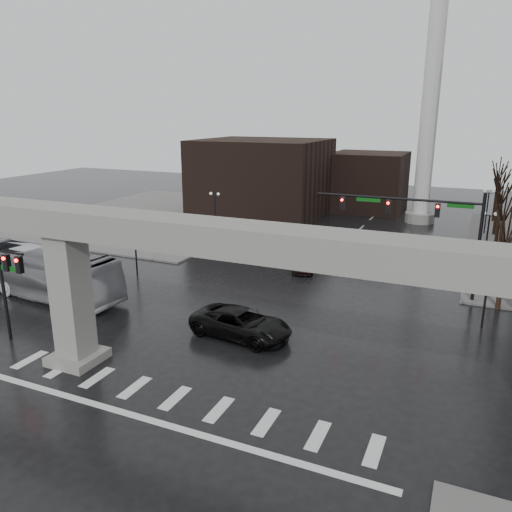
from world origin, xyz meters
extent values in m
plane|color=black|center=(0.00, 0.00, 0.00)|extent=(160.00, 160.00, 0.00)
cube|color=#64625F|center=(-26.00, 36.00, 0.07)|extent=(28.00, 36.00, 0.15)
cube|color=gray|center=(0.00, 0.00, 8.00)|extent=(48.00, 2.20, 1.40)
cube|color=gray|center=(-7.00, 0.00, 3.65)|extent=(1.60, 1.60, 7.30)
cube|color=gray|center=(-7.00, 0.00, 0.25)|extent=(2.60, 2.60, 0.50)
cube|color=black|center=(-14.00, 42.00, 5.00)|extent=(16.00, 14.00, 10.00)
cube|color=black|center=(-2.00, 52.00, 4.00)|extent=(10.00, 10.00, 8.00)
cylinder|color=silver|center=(6.00, 46.00, 15.00)|extent=(2.00, 2.00, 30.00)
cylinder|color=gray|center=(6.00, 46.00, 0.60)|extent=(3.60, 3.60, 1.20)
cylinder|color=black|center=(12.80, 18.80, 4.00)|extent=(0.24, 0.24, 8.00)
cylinder|color=black|center=(6.80, 18.80, 7.20)|extent=(12.00, 0.18, 0.18)
cube|color=black|center=(9.80, 18.80, 6.55)|extent=(0.35, 0.30, 1.00)
cube|color=black|center=(6.30, 18.80, 6.55)|extent=(0.35, 0.30, 1.00)
cube|color=black|center=(2.80, 18.80, 6.55)|extent=(0.35, 0.30, 1.00)
sphere|color=#FF0C05|center=(9.80, 18.62, 6.85)|extent=(0.20, 0.20, 0.20)
cube|color=#0C5412|center=(11.30, 18.80, 7.00)|extent=(1.80, 0.05, 0.35)
cube|color=#0C5412|center=(4.80, 18.80, 7.00)|extent=(1.80, 0.05, 0.35)
cylinder|color=black|center=(-12.80, 0.50, 3.00)|extent=(0.20, 0.20, 6.00)
cylinder|color=black|center=(-11.80, 0.50, 5.60)|extent=(2.00, 0.14, 0.14)
cube|color=black|center=(-12.20, 0.50, 4.95)|extent=(0.35, 0.30, 1.00)
cube|color=black|center=(-11.20, 0.50, 4.95)|extent=(0.35, 0.30, 1.00)
cube|color=#0C5412|center=(-12.30, 0.50, 4.60)|extent=(1.60, 0.05, 0.30)
cylinder|color=black|center=(13.50, 14.00, 2.40)|extent=(0.14, 0.14, 4.80)
cube|color=black|center=(13.50, 14.00, 4.75)|extent=(0.90, 0.06, 0.06)
sphere|color=silver|center=(13.05, 14.00, 4.95)|extent=(0.32, 0.32, 0.32)
sphere|color=silver|center=(13.95, 14.00, 4.95)|extent=(0.32, 0.32, 0.32)
cylinder|color=black|center=(13.50, 28.00, 2.40)|extent=(0.14, 0.14, 4.80)
cube|color=black|center=(13.50, 28.00, 4.75)|extent=(0.90, 0.06, 0.06)
sphere|color=silver|center=(13.05, 28.00, 4.95)|extent=(0.32, 0.32, 0.32)
sphere|color=silver|center=(13.95, 28.00, 4.95)|extent=(0.32, 0.32, 0.32)
cylinder|color=black|center=(13.50, 42.00, 2.40)|extent=(0.14, 0.14, 4.80)
cube|color=black|center=(13.50, 42.00, 4.75)|extent=(0.90, 0.06, 0.06)
sphere|color=silver|center=(13.05, 42.00, 4.95)|extent=(0.32, 0.32, 0.32)
sphere|color=silver|center=(13.95, 42.00, 4.95)|extent=(0.32, 0.32, 0.32)
cylinder|color=black|center=(-13.50, 14.00, 2.40)|extent=(0.14, 0.14, 4.80)
cube|color=black|center=(-13.50, 14.00, 4.75)|extent=(0.90, 0.06, 0.06)
sphere|color=silver|center=(-13.95, 14.00, 4.95)|extent=(0.32, 0.32, 0.32)
sphere|color=silver|center=(-13.05, 14.00, 4.95)|extent=(0.32, 0.32, 0.32)
cylinder|color=black|center=(-13.50, 28.00, 2.40)|extent=(0.14, 0.14, 4.80)
cube|color=black|center=(-13.50, 28.00, 4.75)|extent=(0.90, 0.06, 0.06)
sphere|color=silver|center=(-13.95, 28.00, 4.95)|extent=(0.32, 0.32, 0.32)
sphere|color=silver|center=(-13.05, 28.00, 4.95)|extent=(0.32, 0.32, 0.32)
cylinder|color=black|center=(-13.50, 42.00, 2.40)|extent=(0.14, 0.14, 4.80)
cube|color=black|center=(-13.50, 42.00, 4.75)|extent=(0.90, 0.06, 0.06)
sphere|color=silver|center=(-13.95, 42.00, 4.95)|extent=(0.32, 0.32, 0.32)
sphere|color=silver|center=(-13.05, 42.00, 4.95)|extent=(0.32, 0.32, 0.32)
cylinder|color=black|center=(14.50, 18.00, 2.27)|extent=(0.34, 0.34, 4.55)
cylinder|color=black|center=(14.50, 18.00, 6.01)|extent=(0.12, 1.52, 2.98)
cylinder|color=black|center=(14.50, 26.00, 2.33)|extent=(0.34, 0.34, 4.66)
cylinder|color=black|center=(14.50, 26.00, 6.15)|extent=(0.12, 1.55, 3.05)
cylinder|color=black|center=(15.00, 26.25, 5.91)|extent=(0.85, 1.16, 2.57)
cylinder|color=black|center=(14.50, 34.00, 2.38)|extent=(0.34, 0.34, 4.76)
cylinder|color=black|center=(14.50, 34.00, 6.29)|extent=(0.12, 1.59, 3.11)
cylinder|color=black|center=(15.00, 34.25, 6.05)|extent=(0.86, 1.18, 2.62)
cylinder|color=black|center=(14.50, 42.00, 2.43)|extent=(0.34, 0.34, 4.87)
cylinder|color=black|center=(14.50, 42.00, 6.43)|extent=(0.12, 1.62, 3.18)
cylinder|color=black|center=(15.00, 42.25, 6.18)|extent=(0.88, 1.20, 2.68)
cylinder|color=black|center=(14.50, 50.00, 2.48)|extent=(0.34, 0.34, 4.97)
cylinder|color=black|center=(14.50, 50.00, 6.57)|extent=(0.12, 1.65, 3.25)
cylinder|color=black|center=(15.00, 50.25, 6.31)|extent=(0.89, 1.23, 2.74)
imported|color=black|center=(-0.06, 6.53, 0.89)|extent=(6.67, 3.64, 1.77)
imported|color=#B2B1B7|center=(-16.56, 6.94, 1.87)|extent=(13.60, 4.11, 3.73)
imported|color=black|center=(-0.85, 21.06, 0.77)|extent=(2.69, 4.81, 1.55)
camera|label=1|loc=(12.25, -18.87, 13.29)|focal=35.00mm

